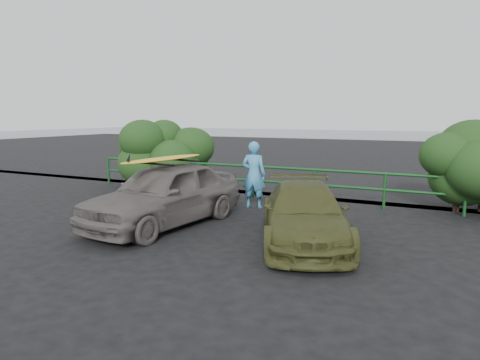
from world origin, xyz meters
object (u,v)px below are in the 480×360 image
(sedan, at_px, (165,194))
(man, at_px, (254,175))
(guardrail, at_px, (283,184))
(olive_vehicle, at_px, (304,214))
(surfboard, at_px, (164,159))

(sedan, xyz_separation_m, man, (1.11, 2.71, 0.19))
(guardrail, relative_size, sedan, 3.17)
(olive_vehicle, height_order, man, man)
(sedan, height_order, man, man)
(sedan, distance_m, man, 2.93)
(sedan, xyz_separation_m, olive_vehicle, (3.41, 0.12, -0.16))
(olive_vehicle, bearing_deg, guardrail, 94.10)
(guardrail, xyz_separation_m, man, (-0.37, -1.36, 0.42))
(man, xyz_separation_m, surfboard, (-1.11, -2.71, 0.65))
(sedan, height_order, surfboard, surfboard)
(olive_vehicle, height_order, surfboard, surfboard)
(olive_vehicle, relative_size, surfboard, 1.56)
(guardrail, distance_m, surfboard, 4.46)
(sedan, distance_m, olive_vehicle, 3.41)
(sedan, relative_size, man, 2.34)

